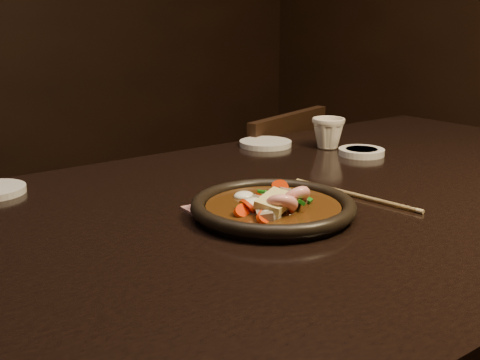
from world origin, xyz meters
TOP-DOWN VIEW (x-y plane):
  - table at (0.00, 0.00)m, footprint 1.60×0.90m
  - chair at (0.31, 0.58)m, footprint 0.47×0.47m
  - plate at (-0.15, -0.04)m, footprint 0.26×0.26m
  - stirfry at (-0.15, -0.04)m, footprint 0.16×0.15m
  - soy_dish at (0.28, 0.16)m, footprint 0.10×0.10m
  - saucer_right at (0.17, 0.37)m, footprint 0.12×0.12m
  - tea_cup at (0.27, 0.26)m, footprint 0.10×0.10m
  - chopsticks at (0.03, -0.05)m, footprint 0.04×0.26m
  - napkin at (-0.18, 0.01)m, footprint 0.15×0.15m

SIDE VIEW (x-z plane):
  - chair at x=0.31m, z-range 0.04..0.83m
  - table at x=0.00m, z-range 0.30..1.05m
  - napkin at x=-0.18m, z-range 0.75..0.75m
  - chopsticks at x=0.03m, z-range 0.75..0.76m
  - saucer_right at x=0.17m, z-range 0.75..0.76m
  - soy_dish at x=0.28m, z-range 0.75..0.76m
  - plate at x=-0.15m, z-range 0.75..0.78m
  - stirfry at x=-0.15m, z-range 0.74..0.80m
  - tea_cup at x=0.27m, z-range 0.75..0.83m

